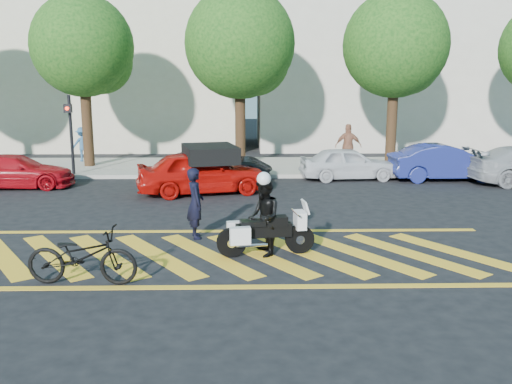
{
  "coord_description": "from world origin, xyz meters",
  "views": [
    {
      "loc": [
        0.21,
        -11.22,
        3.65
      ],
      "look_at": [
        0.47,
        1.65,
        1.05
      ],
      "focal_mm": 38.0,
      "sensor_mm": 36.0,
      "label": 1
    }
  ],
  "objects_px": {
    "parked_right": "(445,163)",
    "parked_mid_right": "(348,163)",
    "police_motorcycle": "(264,232)",
    "bicycle": "(82,256)",
    "parked_left": "(15,171)",
    "officer_bike": "(195,203)",
    "red_convertible": "(202,172)",
    "officer_moto": "(264,217)",
    "parked_mid_left": "(216,165)"
  },
  "relations": [
    {
      "from": "officer_moto",
      "to": "red_convertible",
      "type": "height_order",
      "value": "officer_moto"
    },
    {
      "from": "officer_bike",
      "to": "bicycle",
      "type": "bearing_deg",
      "value": 134.16
    },
    {
      "from": "police_motorcycle",
      "to": "officer_moto",
      "type": "distance_m",
      "value": 0.33
    },
    {
      "from": "police_motorcycle",
      "to": "parked_mid_right",
      "type": "bearing_deg",
      "value": 60.29
    },
    {
      "from": "parked_left",
      "to": "parked_mid_right",
      "type": "distance_m",
      "value": 12.14
    },
    {
      "from": "bicycle",
      "to": "police_motorcycle",
      "type": "relative_size",
      "value": 0.96
    },
    {
      "from": "police_motorcycle",
      "to": "parked_mid_left",
      "type": "distance_m",
      "value": 9.35
    },
    {
      "from": "police_motorcycle",
      "to": "officer_moto",
      "type": "relative_size",
      "value": 1.26
    },
    {
      "from": "parked_mid_right",
      "to": "parked_right",
      "type": "distance_m",
      "value": 3.65
    },
    {
      "from": "bicycle",
      "to": "officer_moto",
      "type": "bearing_deg",
      "value": -60.45
    },
    {
      "from": "officer_moto",
      "to": "bicycle",
      "type": "bearing_deg",
      "value": -72.91
    },
    {
      "from": "bicycle",
      "to": "red_convertible",
      "type": "bearing_deg",
      "value": -6.83
    },
    {
      "from": "officer_bike",
      "to": "bicycle",
      "type": "distance_m",
      "value": 3.54
    },
    {
      "from": "officer_bike",
      "to": "police_motorcycle",
      "type": "xyz_separation_m",
      "value": [
        1.59,
        -1.39,
        -0.33
      ]
    },
    {
      "from": "parked_left",
      "to": "parked_right",
      "type": "distance_m",
      "value": 15.74
    },
    {
      "from": "police_motorcycle",
      "to": "parked_right",
      "type": "height_order",
      "value": "parked_right"
    },
    {
      "from": "parked_left",
      "to": "parked_mid_left",
      "type": "relative_size",
      "value": 0.94
    },
    {
      "from": "officer_bike",
      "to": "police_motorcycle",
      "type": "bearing_deg",
      "value": -146.03
    },
    {
      "from": "red_convertible",
      "to": "bicycle",
      "type": "bearing_deg",
      "value": 155.62
    },
    {
      "from": "bicycle",
      "to": "parked_left",
      "type": "bearing_deg",
      "value": 32.08
    },
    {
      "from": "parked_mid_left",
      "to": "parked_mid_right",
      "type": "distance_m",
      "value": 5.04
    },
    {
      "from": "officer_moto",
      "to": "parked_right",
      "type": "xyz_separation_m",
      "value": [
        7.19,
        8.98,
        -0.15
      ]
    },
    {
      "from": "parked_mid_left",
      "to": "parked_right",
      "type": "bearing_deg",
      "value": -91.74
    },
    {
      "from": "bicycle",
      "to": "parked_left",
      "type": "distance_m",
      "value": 10.77
    },
    {
      "from": "officer_bike",
      "to": "parked_left",
      "type": "relative_size",
      "value": 0.42
    },
    {
      "from": "officer_moto",
      "to": "parked_mid_left",
      "type": "bearing_deg",
      "value": -179.55
    },
    {
      "from": "parked_mid_left",
      "to": "parked_right",
      "type": "height_order",
      "value": "parked_right"
    },
    {
      "from": "parked_right",
      "to": "bicycle",
      "type": "bearing_deg",
      "value": 133.4
    },
    {
      "from": "bicycle",
      "to": "parked_right",
      "type": "height_order",
      "value": "parked_right"
    },
    {
      "from": "police_motorcycle",
      "to": "bicycle",
      "type": "bearing_deg",
      "value": -163.08
    },
    {
      "from": "bicycle",
      "to": "parked_mid_right",
      "type": "relative_size",
      "value": 0.56
    },
    {
      "from": "police_motorcycle",
      "to": "red_convertible",
      "type": "xyz_separation_m",
      "value": [
        -1.87,
        6.65,
        0.22
      ]
    },
    {
      "from": "officer_bike",
      "to": "parked_mid_right",
      "type": "xyz_separation_m",
      "value": [
        5.12,
        7.84,
        -0.22
      ]
    },
    {
      "from": "red_convertible",
      "to": "parked_mid_left",
      "type": "xyz_separation_m",
      "value": [
        0.35,
        2.58,
        -0.13
      ]
    },
    {
      "from": "bicycle",
      "to": "parked_right",
      "type": "bearing_deg",
      "value": -41.2
    },
    {
      "from": "parked_left",
      "to": "parked_mid_right",
      "type": "xyz_separation_m",
      "value": [
        12.05,
        1.4,
        0.04
      ]
    },
    {
      "from": "officer_bike",
      "to": "red_convertible",
      "type": "relative_size",
      "value": 0.39
    },
    {
      "from": "bicycle",
      "to": "officer_moto",
      "type": "relative_size",
      "value": 1.22
    },
    {
      "from": "police_motorcycle",
      "to": "parked_right",
      "type": "distance_m",
      "value": 11.5
    },
    {
      "from": "officer_moto",
      "to": "parked_right",
      "type": "bearing_deg",
      "value": 132.53
    },
    {
      "from": "officer_moto",
      "to": "parked_mid_right",
      "type": "xyz_separation_m",
      "value": [
        3.54,
        9.23,
        -0.21
      ]
    },
    {
      "from": "bicycle",
      "to": "parked_mid_right",
      "type": "xyz_separation_m",
      "value": [
        6.93,
        10.87,
        0.09
      ]
    },
    {
      "from": "parked_right",
      "to": "parked_mid_right",
      "type": "bearing_deg",
      "value": 84.39
    },
    {
      "from": "red_convertible",
      "to": "parked_left",
      "type": "height_order",
      "value": "red_convertible"
    },
    {
      "from": "parked_right",
      "to": "red_convertible",
      "type": "bearing_deg",
      "value": 102.73
    },
    {
      "from": "parked_mid_right",
      "to": "parked_right",
      "type": "height_order",
      "value": "parked_right"
    },
    {
      "from": "police_motorcycle",
      "to": "parked_right",
      "type": "xyz_separation_m",
      "value": [
        7.17,
        8.98,
        0.18
      ]
    },
    {
      "from": "parked_left",
      "to": "bicycle",
      "type": "bearing_deg",
      "value": -154.87
    },
    {
      "from": "police_motorcycle",
      "to": "parked_mid_right",
      "type": "height_order",
      "value": "parked_mid_right"
    },
    {
      "from": "parked_mid_right",
      "to": "bicycle",
      "type": "bearing_deg",
      "value": 142.93
    }
  ]
}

